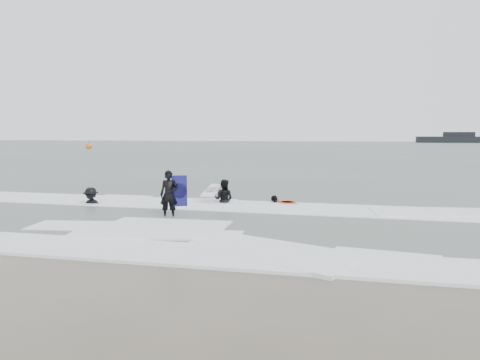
% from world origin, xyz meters
% --- Properties ---
extents(ground, '(320.00, 320.00, 0.00)m').
position_xyz_m(ground, '(0.00, 0.00, 0.00)').
color(ground, brown).
rests_on(ground, ground).
extents(sea, '(320.00, 320.00, 0.00)m').
position_xyz_m(sea, '(0.00, 80.00, 0.06)').
color(sea, '#47544C').
rests_on(sea, ground).
extents(surfer_centre, '(0.62, 0.47, 1.52)m').
position_xyz_m(surfer_centre, '(-1.88, 3.49, 0.00)').
color(surfer_centre, black).
rests_on(surfer_centre, ground).
extents(surfer_wading, '(0.76, 0.61, 1.50)m').
position_xyz_m(surfer_wading, '(-1.02, 6.54, 0.00)').
color(surfer_wading, black).
rests_on(surfer_wading, ground).
extents(surfer_breaker, '(1.04, 0.66, 1.52)m').
position_xyz_m(surfer_breaker, '(-5.65, 5.13, 0.00)').
color(surfer_breaker, black).
rests_on(surfer_breaker, ground).
extents(surfer_right_near, '(0.76, 0.94, 1.50)m').
position_xyz_m(surfer_right_near, '(0.78, 7.13, 0.00)').
color(surfer_right_near, black).
rests_on(surfer_right_near, ground).
extents(surf_foam, '(30.03, 9.06, 0.09)m').
position_xyz_m(surf_foam, '(0.00, 3.70, 0.04)').
color(surf_foam, white).
rests_on(surf_foam, ground).
extents(bodyboards, '(3.57, 4.07, 1.25)m').
position_xyz_m(bodyboards, '(-0.57, 5.70, 0.50)').
color(bodyboards, '#11104F').
rests_on(bodyboards, ground).
extents(buoy, '(1.00, 1.00, 1.65)m').
position_xyz_m(buoy, '(-43.53, 64.46, 0.42)').
color(buoy, '#D95D09').
rests_on(buoy, ground).
extents(vessel_horizon, '(23.89, 4.27, 3.24)m').
position_xyz_m(vessel_horizon, '(31.84, 142.69, 1.22)').
color(vessel_horizon, black).
rests_on(vessel_horizon, ground).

